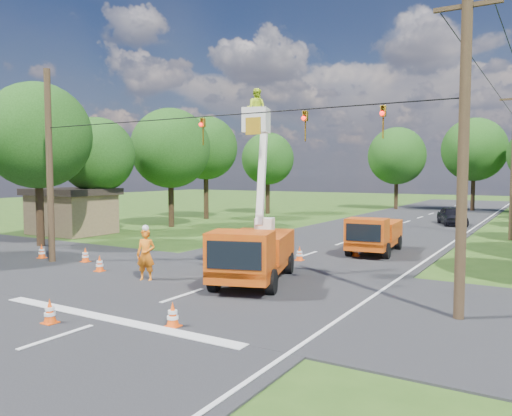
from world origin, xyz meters
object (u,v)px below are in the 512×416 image
Objects in this scene: shed at (72,210)px; tree_left_c at (97,155)px; ground_worker at (146,255)px; tree_far_a at (397,156)px; traffic_cone_3 at (356,250)px; tree_left_e at (206,148)px; second_truck at (374,234)px; traffic_cone_5 at (85,255)px; tree_left_f at (268,159)px; traffic_cone_2 at (300,254)px; distant_car at (452,216)px; bucket_truck at (254,243)px; traffic_cone_1 at (173,315)px; tree_left_d at (171,148)px; traffic_cone_6 at (42,252)px; tree_left_b at (38,136)px; traffic_cone_0 at (50,311)px; traffic_cone_4 at (100,264)px; pole_right_near at (464,141)px; tree_far_b at (474,150)px; pole_left at (50,167)px.

tree_left_c is (1.50, 1.00, 3.82)m from shed.
tree_far_a is (-2.16, 43.75, 5.16)m from ground_worker.
tree_left_e is (-19.07, 13.15, 6.13)m from traffic_cone_3.
tree_left_e reaches higher than second_truck.
tree_left_f is (-6.71, 29.25, 5.33)m from traffic_cone_5.
traffic_cone_2 is 0.13× the size of shed.
shed is at bearing 174.70° from traffic_cone_2.
distant_car is 27.90m from tree_left_c.
bucket_truck reaches higher than traffic_cone_3.
tree_left_d reaches higher than traffic_cone_1.
tree_far_a is (5.76, 42.64, 5.83)m from traffic_cone_6.
tree_left_c is (-2.00, 6.00, -0.87)m from tree_left_b.
tree_left_f reaches higher than traffic_cone_0.
ground_worker is 0.37× the size of shed.
tree_left_c reaches higher than second_truck.
tree_left_c is at bearing 137.75° from bucket_truck.
traffic_cone_4 is 15.19m from tree_left_c.
tree_left_f is (-15.18, 23.71, 5.33)m from traffic_cone_2.
traffic_cone_0 is 22.10m from shed.
ground_worker is 10.90m from traffic_cone_3.
bucket_truck is 7.97m from traffic_cone_3.
traffic_cone_0 is at bearing -92.74° from ground_worker.
ground_worker is 5.50m from traffic_cone_5.
pole_right_near is at bearing -102.30° from distant_car.
tree_far_a is at bearing 70.35° from tree_left_d.
tree_left_c reaches higher than traffic_cone_4.
tree_left_b is at bearing -162.59° from second_truck.
tree_left_f is (0.20, 15.00, -0.44)m from tree_left_d.
traffic_cone_2 is 12.63m from traffic_cone_6.
tree_far_b reaches higher than tree_left_b.
tree_far_a is at bearing 80.24° from bucket_truck.
second_truck is at bearing 59.21° from traffic_cone_2.
ground_worker is at bearing -29.99° from shed.
tree_left_b is 12.01m from tree_left_d.
tree_far_b is (17.50, 42.00, 0.50)m from tree_left_b.
ground_worker is 0.23× the size of pole_left.
tree_left_b reaches higher than bucket_truck.
traffic_cone_0 is 0.08× the size of tree_left_e.
shed is (-16.80, 14.31, 1.26)m from traffic_cone_0.
ground_worker is at bearing -172.14° from bucket_truck.
traffic_cone_6 is at bearing 152.88° from ground_worker.
traffic_cone_6 is (-7.93, 1.11, -0.67)m from ground_worker.
shed is 0.68× the size of tree_left_c.
traffic_cone_4 is 0.08× the size of tree_left_e.
tree_left_c is 35.90m from tree_far_a.
traffic_cone_3 is (1.89, 2.56, 0.00)m from traffic_cone_2.
ground_worker is at bearing -58.46° from tree_left_e.
traffic_cone_0 is at bearing -124.21° from bucket_truck.
traffic_cone_2 and traffic_cone_6 have the same top height.
tree_far_b is at bearing 86.13° from traffic_cone_2.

